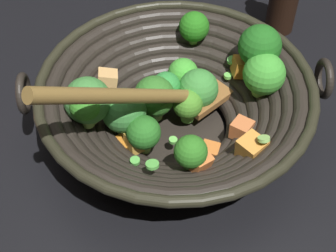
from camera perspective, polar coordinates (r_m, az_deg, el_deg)
ground_plane at (r=0.71m, az=0.82°, el=-0.81°), size 4.00×4.00×0.00m
wok at (r=0.66m, az=0.86°, el=2.90°), size 0.37×0.37×0.21m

